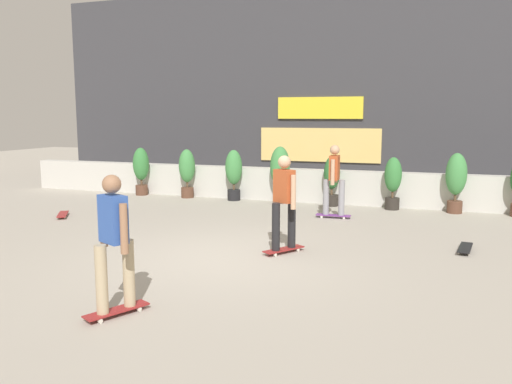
% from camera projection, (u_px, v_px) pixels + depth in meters
% --- Properties ---
extents(ground_plane, '(48.00, 48.00, 0.00)m').
position_uv_depth(ground_plane, '(227.00, 257.00, 8.84)').
color(ground_plane, '#A8A093').
extents(planter_wall, '(18.00, 0.40, 0.90)m').
position_uv_depth(planter_wall, '(310.00, 186.00, 14.37)').
color(planter_wall, beige).
rests_on(planter_wall, ground).
extents(building_backdrop, '(20.00, 2.08, 6.50)m').
position_uv_depth(building_backdrop, '(339.00, 89.00, 17.70)').
color(building_backdrop, '#38383D').
rests_on(building_backdrop, ground).
extents(potted_plant_0, '(0.47, 0.47, 1.41)m').
position_uv_depth(potted_plant_0, '(141.00, 168.00, 15.56)').
color(potted_plant_0, brown).
rests_on(potted_plant_0, ground).
extents(potted_plant_1, '(0.46, 0.46, 1.40)m').
position_uv_depth(potted_plant_1, '(187.00, 170.00, 15.07)').
color(potted_plant_1, brown).
rests_on(potted_plant_1, ground).
extents(potted_plant_2, '(0.47, 0.47, 1.41)m').
position_uv_depth(potted_plant_2, '(234.00, 172.00, 14.59)').
color(potted_plant_2, black).
rests_on(potted_plant_2, ground).
extents(potted_plant_3, '(0.53, 0.53, 1.54)m').
position_uv_depth(potted_plant_3, '(280.00, 170.00, 14.13)').
color(potted_plant_3, brown).
rests_on(potted_plant_3, ground).
extents(potted_plant_4, '(0.42, 0.42, 1.31)m').
position_uv_depth(potted_plant_4, '(332.00, 178.00, 13.69)').
color(potted_plant_4, '#2D2823').
rests_on(potted_plant_4, ground).
extents(potted_plant_5, '(0.43, 0.43, 1.33)m').
position_uv_depth(potted_plant_5, '(393.00, 180.00, 13.18)').
color(potted_plant_5, '#2D2823').
rests_on(potted_plant_5, ground).
extents(potted_plant_6, '(0.50, 0.50, 1.47)m').
position_uv_depth(potted_plant_6, '(456.00, 178.00, 12.67)').
color(potted_plant_6, brown).
rests_on(potted_plant_6, ground).
extents(skater_far_left, '(0.60, 0.78, 1.70)m').
position_uv_depth(skater_far_left, '(284.00, 200.00, 8.96)').
color(skater_far_left, maroon).
rests_on(skater_far_left, ground).
extents(skater_foreground, '(0.53, 0.81, 1.70)m').
position_uv_depth(skater_foreground, '(114.00, 239.00, 6.12)').
color(skater_foreground, maroon).
rests_on(skater_foreground, ground).
extents(skater_by_wall_left, '(0.81, 0.56, 1.70)m').
position_uv_depth(skater_by_wall_left, '(334.00, 178.00, 12.04)').
color(skater_by_wall_left, '#72338C').
rests_on(skater_by_wall_left, ground).
extents(skateboard_near_camera, '(0.61, 0.78, 0.08)m').
position_uv_depth(skateboard_near_camera, '(63.00, 214.00, 12.30)').
color(skateboard_near_camera, maroon).
rests_on(skateboard_near_camera, ground).
extents(skateboard_aside, '(0.29, 0.82, 0.08)m').
position_uv_depth(skateboard_aside, '(465.00, 248.00, 9.20)').
color(skateboard_aside, black).
rests_on(skateboard_aside, ground).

